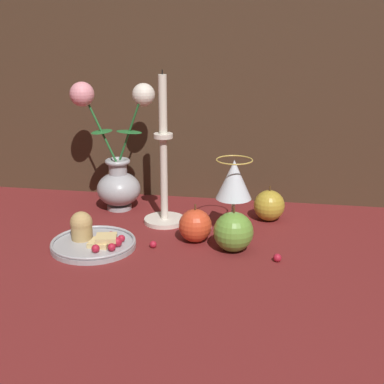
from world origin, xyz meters
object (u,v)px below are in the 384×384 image
Objects in this scene: apple_near_glass at (269,205)px; candlestick at (164,179)px; plate_with_pastries at (92,239)px; vase at (117,165)px; apple_beside_vase at (233,232)px; wine_glass at (234,182)px; apple_at_table_edge at (195,226)px.

candlestick is at bearing -166.68° from apple_near_glass.
plate_with_pastries is 0.50× the size of candlestick.
vase is 3.34× the size of apple_beside_vase.
candlestick reaches higher than plate_with_pastries.
plate_with_pastries is at bearing -85.97° from vase.
vase is 0.32m from wine_glass.
plate_with_pastries is 2.12× the size of apple_at_table_edge.
apple_beside_vase is (0.01, -0.09, -0.08)m from wine_glass.
vase reaches higher than plate_with_pastries.
wine_glass is 0.15m from apple_near_glass.
vase is 0.15m from candlestick.
candlestick is 0.23m from apple_beside_vase.
wine_glass is 1.99× the size of apple_near_glass.
plate_with_pastries is 2.08× the size of apple_near_glass.
candlestick is at bearing 132.00° from apple_at_table_edge.
apple_at_table_edge is (0.09, -0.10, -0.07)m from candlestick.
apple_beside_vase is at bearing -37.55° from candlestick.
wine_glass is 1.79× the size of apple_beside_vase.
plate_with_pastries is at bearing -125.87° from candlestick.
apple_at_table_edge is (-0.08, 0.03, -0.01)m from apple_beside_vase.
wine_glass is at bearing 39.00° from apple_at_table_edge.
apple_at_table_edge is (-0.15, -0.15, -0.00)m from apple_near_glass.
candlestick is 4.21× the size of apple_at_table_edge.
vase is 1.78× the size of plate_with_pastries.
vase is 0.38m from apple_near_glass.
candlestick is at bearing -28.91° from vase.
candlestick is (0.12, 0.16, 0.09)m from plate_with_pastries.
apple_beside_vase is (0.17, -0.13, -0.07)m from candlestick.
candlestick reaches higher than apple_beside_vase.
plate_with_pastries is 0.22m from apple_at_table_edge.
apple_beside_vase is at bearing -84.01° from wine_glass.
apple_near_glass is (0.08, 0.09, -0.08)m from wine_glass.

